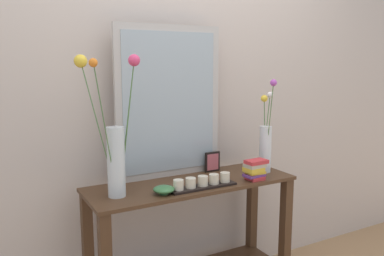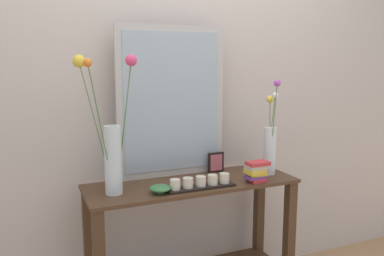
{
  "view_description": "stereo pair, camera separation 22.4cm",
  "coord_description": "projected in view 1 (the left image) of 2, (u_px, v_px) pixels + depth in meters",
  "views": [
    {
      "loc": [
        -1.07,
        -1.93,
        1.48
      ],
      "look_at": [
        0.0,
        0.0,
        1.12
      ],
      "focal_mm": 37.2,
      "sensor_mm": 36.0,
      "label": 1
    },
    {
      "loc": [
        -0.87,
        -2.03,
        1.48
      ],
      "look_at": [
        0.0,
        0.0,
        1.12
      ],
      "focal_mm": 37.2,
      "sensor_mm": 36.0,
      "label": 2
    }
  ],
  "objects": [
    {
      "name": "decorative_bowl",
      "position": [
        164.0,
        189.0,
        2.08
      ],
      "size": [
        0.11,
        0.11,
        0.04
      ],
      "color": "#38703D",
      "rests_on": "console_table"
    },
    {
      "name": "console_table",
      "position": [
        192.0,
        234.0,
        2.34
      ],
      "size": [
        1.22,
        0.42,
        0.8
      ],
      "color": "#472D1C",
      "rests_on": "ground"
    },
    {
      "name": "wall_back",
      "position": [
        167.0,
        84.0,
        2.48
      ],
      "size": [
        6.4,
        0.08,
        2.7
      ],
      "primitive_type": "cube",
      "color": "beige",
      "rests_on": "ground"
    },
    {
      "name": "candle_tray",
      "position": [
        202.0,
        183.0,
        2.18
      ],
      "size": [
        0.39,
        0.09,
        0.07
      ],
      "color": "black",
      "rests_on": "console_table"
    },
    {
      "name": "vase_right",
      "position": [
        266.0,
        143.0,
        2.48
      ],
      "size": [
        0.09,
        0.18,
        0.58
      ],
      "color": "silver",
      "rests_on": "console_table"
    },
    {
      "name": "tall_vase_left",
      "position": [
        115.0,
        146.0,
        2.0
      ],
      "size": [
        0.31,
        0.22,
        0.72
      ],
      "color": "silver",
      "rests_on": "console_table"
    },
    {
      "name": "picture_frame_small",
      "position": [
        212.0,
        162.0,
        2.5
      ],
      "size": [
        0.1,
        0.01,
        0.13
      ],
      "color": "black",
      "rests_on": "console_table"
    },
    {
      "name": "book_stack",
      "position": [
        255.0,
        169.0,
        2.32
      ],
      "size": [
        0.14,
        0.09,
        0.12
      ],
      "color": "#C63338",
      "rests_on": "console_table"
    },
    {
      "name": "mirror_leaning",
      "position": [
        169.0,
        102.0,
        2.34
      ],
      "size": [
        0.67,
        0.03,
        0.9
      ],
      "color": "#B7B2AD",
      "rests_on": "console_table"
    }
  ]
}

